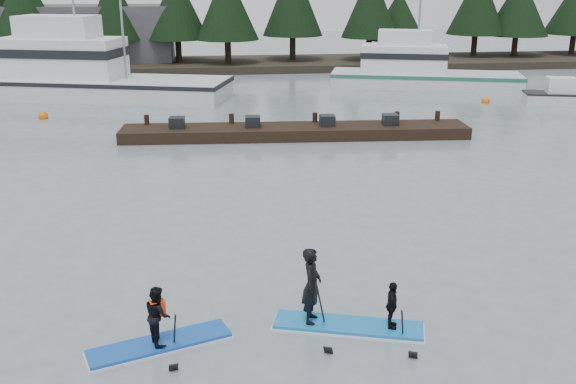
{
  "coord_description": "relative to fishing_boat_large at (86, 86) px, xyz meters",
  "views": [
    {
      "loc": [
        -2.25,
        -11.92,
        7.15
      ],
      "look_at": [
        0.0,
        6.0,
        1.1
      ],
      "focal_mm": 40.0,
      "sensor_mm": 36.0,
      "label": 1
    }
  ],
  "objects": [
    {
      "name": "ground",
      "position": [
        9.79,
        -29.49,
        -0.72
      ],
      "size": [
        160.0,
        160.0,
        0.0
      ],
      "primitive_type": "plane",
      "color": "slate",
      "rests_on": "ground"
    },
    {
      "name": "far_shore",
      "position": [
        9.79,
        12.51,
        -0.42
      ],
      "size": [
        70.0,
        8.0,
        0.6
      ],
      "primitive_type": "cube",
      "color": "#2D281E",
      "rests_on": "ground"
    },
    {
      "name": "treeline",
      "position": [
        9.79,
        12.51,
        -0.72
      ],
      "size": [
        60.0,
        4.0,
        8.0
      ],
      "primitive_type": null,
      "color": "black",
      "rests_on": "ground"
    },
    {
      "name": "waterfront_building",
      "position": [
        -4.21,
        14.51,
        1.78
      ],
      "size": [
        18.0,
        6.0,
        5.0
      ],
      "primitive_type": "cube",
      "color": "#4C4C51",
      "rests_on": "ground"
    },
    {
      "name": "fishing_boat_large",
      "position": [
        0.0,
        0.0,
        0.0
      ],
      "size": [
        17.33,
        9.11,
        9.53
      ],
      "rotation": [
        0.0,
        0.0,
        -0.28
      ],
      "color": "silver",
      "rests_on": "ground"
    },
    {
      "name": "fishing_boat_medium",
      "position": [
        22.01,
        1.27,
        -0.18
      ],
      "size": [
        13.16,
        7.08,
        7.78
      ],
      "rotation": [
        0.0,
        0.0,
        -0.29
      ],
      "color": "silver",
      "rests_on": "ground"
    },
    {
      "name": "skiff",
      "position": [
        29.1,
        -6.02,
        -0.39
      ],
      "size": [
        5.9,
        3.13,
        0.66
      ],
      "primitive_type": "cube",
      "rotation": [
        0.0,
        0.0,
        -0.27
      ],
      "color": "silver",
      "rests_on": "ground"
    },
    {
      "name": "floating_dock",
      "position": [
        11.56,
        -12.21,
        -0.45
      ],
      "size": [
        16.31,
        3.11,
        0.54
      ],
      "primitive_type": "cube",
      "rotation": [
        0.0,
        0.0,
        -0.06
      ],
      "color": "black",
      "rests_on": "ground"
    },
    {
      "name": "buoy_a",
      "position": [
        -1.23,
        -6.39,
        -0.72
      ],
      "size": [
        0.53,
        0.53,
        0.53
      ],
      "primitive_type": "sphere",
      "color": "orange",
      "rests_on": "ground"
    },
    {
      "name": "buoy_c",
      "position": [
        24.07,
        -5.01,
        -0.72
      ],
      "size": [
        0.51,
        0.51,
        0.51
      ],
      "primitive_type": "sphere",
      "color": "orange",
      "rests_on": "ground"
    },
    {
      "name": "paddleboard_solo",
      "position": [
        6.36,
        -29.76,
        -0.24
      ],
      "size": [
        2.96,
        1.6,
        1.82
      ],
      "rotation": [
        0.0,
        0.0,
        0.33
      ],
      "color": "#134DB2",
      "rests_on": "ground"
    },
    {
      "name": "paddleboard_duo",
      "position": [
        10.12,
        -29.48,
        -0.1
      ],
      "size": [
        3.26,
        1.75,
        2.35
      ],
      "rotation": [
        0.0,
        0.0,
        -0.29
      ],
      "color": "#1475C2",
      "rests_on": "ground"
    }
  ]
}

